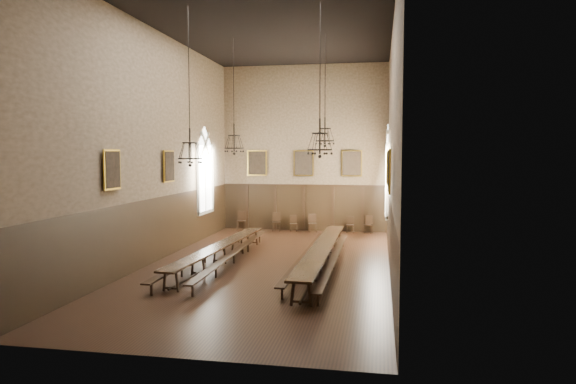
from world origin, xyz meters
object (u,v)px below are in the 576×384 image
(bench_left_outer, at_px, (205,255))
(chair_2, at_px, (276,225))
(chair_3, at_px, (294,226))
(chair_4, at_px, (313,227))
(chandelier_front_right, at_px, (320,139))
(chair_6, at_px, (350,228))
(chandelier_back_left, at_px, (234,141))
(chandelier_front_left, at_px, (190,148))
(chair_7, at_px, (368,228))
(chandelier_back_right, at_px, (325,133))
(chair_0, at_px, (241,224))
(bench_right_outer, at_px, (333,261))
(bench_right_inner, at_px, (306,258))
(bench_left_inner, at_px, (234,256))
(table_left, at_px, (220,254))
(table_right, at_px, (322,257))

(bench_left_outer, relative_size, chair_2, 10.12)
(chair_3, relative_size, chair_4, 0.90)
(chair_2, distance_m, chandelier_front_right, 12.18)
(chair_6, relative_size, chandelier_front_right, 0.18)
(chair_2, xyz_separation_m, chair_4, (2.00, -0.03, -0.01))
(chandelier_back_left, height_order, chandelier_front_left, same)
(chandelier_front_left, bearing_deg, chair_7, 63.45)
(chandelier_back_right, bearing_deg, chair_0, 129.02)
(bench_right_outer, bearing_deg, bench_left_outer, 177.65)
(bench_right_inner, distance_m, chandelier_front_right, 5.09)
(bench_right_outer, relative_size, chair_2, 10.08)
(bench_left_outer, relative_size, bench_right_outer, 1.00)
(bench_left_inner, relative_size, bench_right_inner, 1.01)
(chair_0, bearing_deg, bench_right_inner, -66.24)
(bench_left_outer, xyz_separation_m, chair_6, (5.08, 8.60, -0.02))
(chair_0, bearing_deg, chandelier_front_right, -68.81)
(bench_left_outer, xyz_separation_m, chandelier_back_left, (0.55, 2.23, 4.47))
(table_left, xyz_separation_m, chair_0, (-1.54, 8.66, -0.05))
(bench_left_inner, relative_size, chair_2, 10.14)
(table_right, relative_size, chair_6, 12.09)
(table_left, xyz_separation_m, bench_right_inner, (3.32, 0.25, -0.07))
(bench_right_outer, height_order, chandelier_back_left, chandelier_back_left)
(table_left, bearing_deg, table_right, -1.95)
(chair_0, relative_size, chandelier_back_left, 0.22)
(chair_2, height_order, chandelier_front_right, chandelier_front_right)
(chair_2, bearing_deg, table_right, -77.75)
(bench_left_outer, bearing_deg, bench_right_outer, -2.35)
(chair_3, bearing_deg, chair_4, -16.78)
(chair_0, distance_m, chair_2, 2.01)
(chair_0, distance_m, chandelier_front_right, 12.99)
(chair_0, xyz_separation_m, chair_4, (4.01, -0.11, -0.02))
(chair_4, bearing_deg, chair_3, 160.86)
(bench_left_outer, bearing_deg, chair_4, 70.18)
(bench_left_outer, relative_size, bench_right_inner, 1.01)
(chair_7, xyz_separation_m, chandelier_front_left, (-5.59, -11.19, 4.13))
(chair_3, distance_m, chair_6, 3.06)
(chair_0, distance_m, chair_6, 6.02)
(chandelier_front_right, bearing_deg, bench_left_outer, 154.74)
(chair_0, bearing_deg, chandelier_back_right, -57.20)
(chair_0, height_order, chair_6, chair_0)
(bench_right_inner, distance_m, chair_4, 8.34)
(chair_3, bearing_deg, bench_left_outer, -117.14)
(bench_left_inner, bearing_deg, bench_left_outer, -175.23)
(chair_0, relative_size, chandelier_front_right, 0.21)
(bench_right_outer, height_order, chair_0, chair_0)
(table_left, relative_size, chair_0, 9.06)
(table_left, bearing_deg, chandelier_front_left, -93.47)
(bench_left_inner, distance_m, chandelier_front_right, 6.11)
(chair_2, relative_size, chandelier_front_right, 0.21)
(chandelier_front_right, bearing_deg, chair_7, 82.94)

